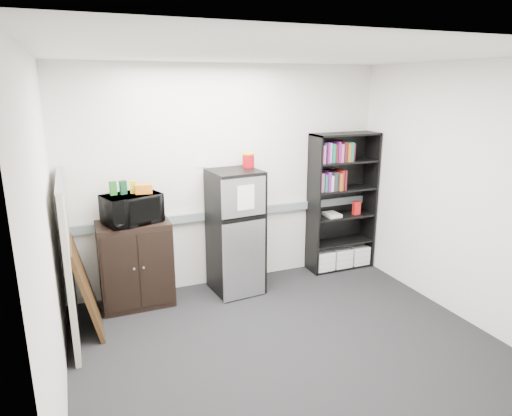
# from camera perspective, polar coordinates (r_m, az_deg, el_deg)

# --- Properties ---
(floor) EXTENTS (4.00, 4.00, 0.00)m
(floor) POSITION_cam_1_polar(r_m,az_deg,el_deg) (4.62, 4.29, -17.06)
(floor) COLOR black
(floor) RESTS_ON ground
(wall_back) EXTENTS (4.00, 0.02, 2.70)m
(wall_back) POSITION_cam_1_polar(r_m,az_deg,el_deg) (5.63, -3.40, 3.83)
(wall_back) COLOR silver
(wall_back) RESTS_ON floor
(wall_right) EXTENTS (0.02, 3.50, 2.70)m
(wall_right) POSITION_cam_1_polar(r_m,az_deg,el_deg) (5.25, 24.55, 1.61)
(wall_right) COLOR silver
(wall_right) RESTS_ON floor
(wall_left) EXTENTS (0.02, 3.50, 2.70)m
(wall_left) POSITION_cam_1_polar(r_m,az_deg,el_deg) (3.65, -24.65, -3.99)
(wall_left) COLOR silver
(wall_left) RESTS_ON floor
(ceiling) EXTENTS (4.00, 3.50, 0.02)m
(ceiling) POSITION_cam_1_polar(r_m,az_deg,el_deg) (3.91, 5.12, 18.64)
(ceiling) COLOR white
(ceiling) RESTS_ON wall_back
(electrical_raceway) EXTENTS (3.92, 0.05, 0.10)m
(electrical_raceway) POSITION_cam_1_polar(r_m,az_deg,el_deg) (5.71, -3.24, -0.65)
(electrical_raceway) COLOR gray
(electrical_raceway) RESTS_ON wall_back
(wall_note) EXTENTS (0.14, 0.00, 0.10)m
(wall_note) POSITION_cam_1_polar(r_m,az_deg,el_deg) (5.48, -6.89, 5.57)
(wall_note) COLOR white
(wall_note) RESTS_ON wall_back
(bookshelf) EXTENTS (0.90, 0.34, 1.85)m
(bookshelf) POSITION_cam_1_polar(r_m,az_deg,el_deg) (6.22, 10.66, 0.58)
(bookshelf) COLOR black
(bookshelf) RESTS_ON floor
(cubicle_partition) EXTENTS (0.06, 1.30, 1.62)m
(cubicle_partition) POSITION_cam_1_polar(r_m,az_deg,el_deg) (4.84, -22.41, -5.90)
(cubicle_partition) COLOR #9B9489
(cubicle_partition) RESTS_ON floor
(cabinet) EXTENTS (0.79, 0.52, 0.98)m
(cabinet) POSITION_cam_1_polar(r_m,az_deg,el_deg) (5.38, -14.80, -6.77)
(cabinet) COLOR black
(cabinet) RESTS_ON floor
(microwave) EXTENTS (0.68, 0.56, 0.32)m
(microwave) POSITION_cam_1_polar(r_m,az_deg,el_deg) (5.16, -15.27, -0.08)
(microwave) COLOR black
(microwave) RESTS_ON cabinet
(snack_box_a) EXTENTS (0.08, 0.06, 0.15)m
(snack_box_a) POSITION_cam_1_polar(r_m,az_deg,el_deg) (5.12, -17.44, 2.38)
(snack_box_a) COLOR #1B5E1B
(snack_box_a) RESTS_ON microwave
(snack_box_b) EXTENTS (0.08, 0.07, 0.15)m
(snack_box_b) POSITION_cam_1_polar(r_m,az_deg,el_deg) (5.13, -16.27, 2.49)
(snack_box_b) COLOR #0C371E
(snack_box_b) RESTS_ON microwave
(snack_box_c) EXTENTS (0.08, 0.06, 0.14)m
(snack_box_c) POSITION_cam_1_polar(r_m,az_deg,el_deg) (5.14, -15.05, 2.55)
(snack_box_c) COLOR gold
(snack_box_c) RESTS_ON microwave
(snack_bag) EXTENTS (0.19, 0.12, 0.10)m
(snack_bag) POSITION_cam_1_polar(r_m,az_deg,el_deg) (5.11, -13.85, 2.33)
(snack_bag) COLOR orange
(snack_bag) RESTS_ON microwave
(refrigerator) EXTENTS (0.61, 0.64, 1.50)m
(refrigerator) POSITION_cam_1_polar(r_m,az_deg,el_deg) (5.47, -2.55, -3.02)
(refrigerator) COLOR black
(refrigerator) RESTS_ON floor
(coffee_can) EXTENTS (0.14, 0.14, 0.19)m
(coffee_can) POSITION_cam_1_polar(r_m,az_deg,el_deg) (5.46, -0.97, 6.12)
(coffee_can) COLOR #A90711
(coffee_can) RESTS_ON refrigerator
(framed_poster) EXTENTS (0.26, 0.75, 0.95)m
(framed_poster) POSITION_cam_1_polar(r_m,az_deg,el_deg) (5.02, -20.51, -9.08)
(framed_poster) COLOR black
(framed_poster) RESTS_ON floor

